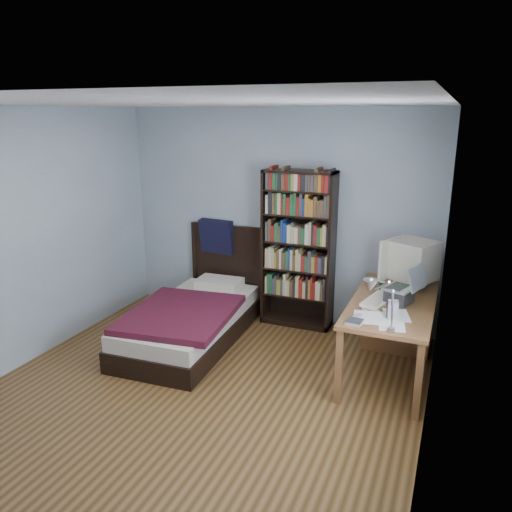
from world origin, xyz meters
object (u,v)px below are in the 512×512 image
object	(u,v)px
desk	(396,316)
bookshelf	(298,250)
speaker	(393,310)
bed	(194,316)
crt_monitor	(411,261)
soda_can	(382,287)
keyboard	(378,300)
desk_lamp	(374,291)
laptop	(401,292)

from	to	relation	value
desk	bookshelf	bearing A→B (deg)	164.25
speaker	bed	size ratio (longest dim) A/B	0.08
crt_monitor	bookshelf	bearing A→B (deg)	167.18
desk	soda_can	bearing A→B (deg)	-121.75
desk	keyboard	bearing A→B (deg)	-104.28
speaker	soda_can	size ratio (longest dim) A/B	1.57
desk_lamp	keyboard	bearing A→B (deg)	95.82
desk_lamp	soda_can	xyz separation A→B (m)	(-0.11, 1.25, -0.40)
crt_monitor	soda_can	size ratio (longest dim) A/B	5.47
crt_monitor	keyboard	bearing A→B (deg)	-111.95
desk	laptop	size ratio (longest dim) A/B	4.03
laptop	bookshelf	bearing A→B (deg)	147.91
laptop	desk_lamp	size ratio (longest dim) A/B	0.69
keyboard	bookshelf	bearing A→B (deg)	154.50
bookshelf	crt_monitor	bearing A→B (deg)	-12.82
desk_lamp	keyboard	world-z (taller)	desk_lamp
keyboard	soda_can	xyz separation A→B (m)	(-0.01, 0.28, 0.04)
desk	desk_lamp	bearing A→B (deg)	-91.16
laptop	speaker	xyz separation A→B (m)	(-0.02, -0.42, -0.02)
desk_lamp	bookshelf	world-z (taller)	bookshelf
desk	speaker	world-z (taller)	speaker
laptop	soda_can	distance (m)	0.32
soda_can	bookshelf	xyz separation A→B (m)	(-1.04, 0.56, 0.13)
soda_can	bed	xyz separation A→B (m)	(-1.98, -0.25, -0.53)
laptop	bed	bearing A→B (deg)	-179.62
desk_lamp	crt_monitor	bearing A→B (deg)	85.39
laptop	desk_lamp	bearing A→B (deg)	-95.70
desk	speaker	size ratio (longest dim) A/B	9.29
desk	crt_monitor	size ratio (longest dim) A/B	2.67
laptop	bed	distance (m)	2.27
crt_monitor	bed	world-z (taller)	crt_monitor
speaker	bed	xyz separation A→B (m)	(-2.17, 0.40, -0.56)
speaker	bed	world-z (taller)	bed
desk	soda_can	xyz separation A→B (m)	(-0.14, -0.22, 0.37)
soda_can	desk	bearing A→B (deg)	58.25
soda_can	bed	size ratio (longest dim) A/B	0.05
crt_monitor	desk_lamp	xyz separation A→B (m)	(-0.12, -1.51, 0.17)
desk	keyboard	world-z (taller)	keyboard
desk_lamp	laptop	bearing A→B (deg)	84.30
bookshelf	bed	size ratio (longest dim) A/B	0.88
laptop	bookshelf	distance (m)	1.48
desk	keyboard	xyz separation A→B (m)	(-0.13, -0.50, 0.33)
desk_lamp	keyboard	distance (m)	1.06
crt_monitor	desk_lamp	size ratio (longest dim) A/B	1.04
crt_monitor	soda_can	distance (m)	0.42
desk_lamp	bookshelf	size ratio (longest dim) A/B	0.31
crt_monitor	bookshelf	size ratio (longest dim) A/B	0.32
soda_can	bed	bearing A→B (deg)	-172.95
desk_lamp	bed	world-z (taller)	desk_lamp
soda_can	laptop	bearing A→B (deg)	-47.75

